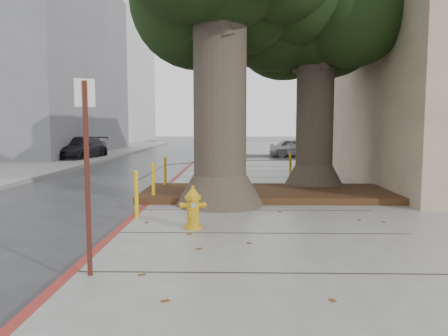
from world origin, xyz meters
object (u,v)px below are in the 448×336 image
(signpost, at_px, (87,166))
(car_red, at_px, (381,149))
(fire_hydrant, at_px, (193,208))
(car_silver, at_px, (297,148))
(car_dark, at_px, (80,148))

(signpost, height_order, car_red, signpost)
(fire_hydrant, xyz_separation_m, car_red, (9.05, 17.31, 0.08))
(fire_hydrant, xyz_separation_m, car_silver, (4.62, 19.63, 0.05))
(car_silver, bearing_deg, fire_hydrant, 170.84)
(car_silver, distance_m, car_red, 5.00)
(car_silver, height_order, car_red, car_red)
(car_silver, bearing_deg, car_dark, 106.22)
(fire_hydrant, relative_size, signpost, 0.32)
(signpost, xyz_separation_m, car_red, (10.08, 19.75, -0.89))
(fire_hydrant, distance_m, car_silver, 20.17)
(fire_hydrant, height_order, car_silver, car_silver)
(signpost, height_order, car_dark, signpost)
(car_red, relative_size, car_dark, 0.80)
(signpost, distance_m, car_red, 22.19)
(car_silver, xyz_separation_m, car_dark, (-12.63, -2.71, 0.08))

